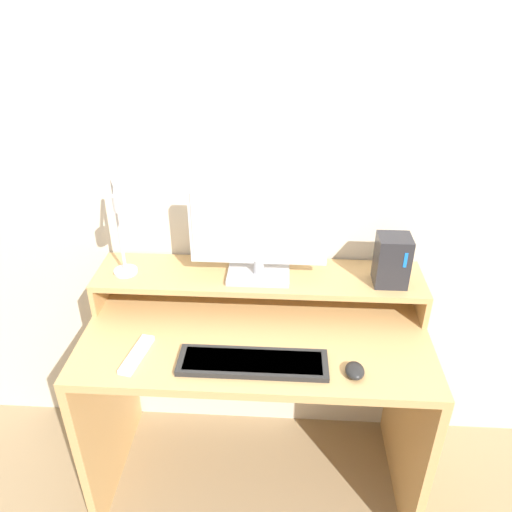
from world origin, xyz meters
TOP-DOWN VIEW (x-y plane):
  - wall_back at (0.00, 0.62)m, footprint 6.00×0.05m
  - desk at (0.00, 0.29)m, footprint 1.18×0.58m
  - monitor_shelf at (0.00, 0.46)m, footprint 1.18×0.25m
  - monitor at (-0.00, 0.44)m, footprint 0.47×0.14m
  - desk_lamp at (-0.45, 0.38)m, footprint 0.13×0.20m
  - router_dock at (0.46, 0.43)m, footprint 0.11×0.10m
  - keyboard at (-0.00, 0.12)m, footprint 0.47×0.13m
  - mouse at (0.31, 0.10)m, footprint 0.06×0.08m
  - remote_control at (-0.37, 0.14)m, footprint 0.08×0.19m

SIDE VIEW (x-z plane):
  - desk at x=0.00m, z-range 0.15..0.90m
  - remote_control at x=-0.37m, z-range 0.75..0.77m
  - keyboard at x=0.00m, z-range 0.75..0.77m
  - mouse at x=0.31m, z-range 0.75..0.78m
  - monitor_shelf at x=0.00m, z-range 0.79..0.92m
  - router_dock at x=0.46m, z-range 0.88..1.06m
  - monitor at x=0.00m, z-range 0.88..1.21m
  - desk_lamp at x=-0.45m, z-range 0.89..1.26m
  - wall_back at x=0.00m, z-range 0.00..2.50m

